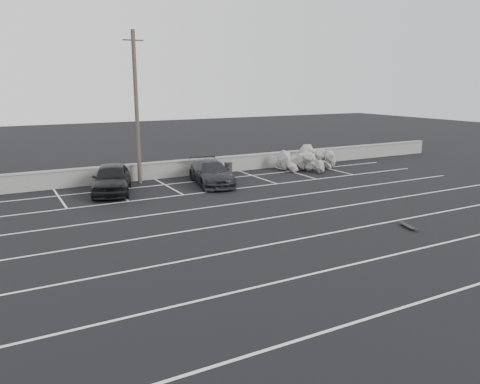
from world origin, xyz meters
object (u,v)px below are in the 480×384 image
riprap_pile (306,162)px  skateboard (408,226)px  car_right (211,173)px  utility_pole (137,108)px  car_left (112,178)px  trash_bin (228,169)px

riprap_pile → skateboard: bearing=-108.8°
car_right → utility_pole: utility_pole is taller
riprap_pile → utility_pole: bearing=175.7°
car_left → skateboard: (9.26, -12.35, -0.73)m
car_right → car_left: bearing=-175.4°
car_left → utility_pole: (2.11, 1.87, 3.67)m
car_right → trash_bin: car_right is taller
car_left → utility_pole: 4.63m
car_left → utility_pole: size_ratio=0.54×
car_left → trash_bin: bearing=27.9°
utility_pole → trash_bin: utility_pole is taller
car_right → skateboard: size_ratio=5.20×
car_left → riprap_pile: size_ratio=0.96×
car_right → skateboard: 12.30m
car_left → riprap_pile: bearing=21.8°
car_left → car_right: size_ratio=0.99×
car_right → trash_bin: size_ratio=5.57×
trash_bin → skateboard: 13.84m
utility_pole → riprap_pile: 12.38m
car_left → skateboard: car_left is taller
riprap_pile → trash_bin: bearing=175.9°
utility_pole → skateboard: size_ratio=9.58×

